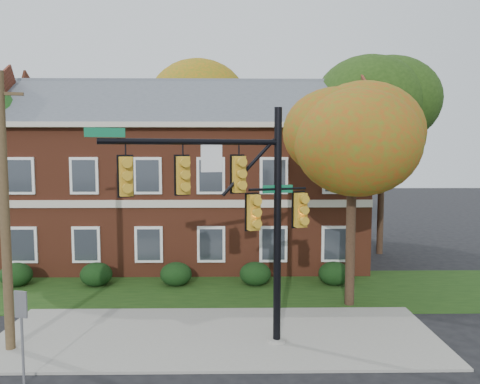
{
  "coord_description": "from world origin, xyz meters",
  "views": [
    {
      "loc": [
        0.52,
        -13.51,
        5.96
      ],
      "look_at": [
        0.77,
        3.0,
        4.49
      ],
      "focal_mm": 35.0,
      "sensor_mm": 36.0,
      "label": 1
    }
  ],
  "objects_px": {
    "hedge_left": "(96,274)",
    "tree_far_rear": "(216,109)",
    "hedge_center": "(176,274)",
    "tree_right_rear": "(390,112)",
    "hedge_far_right": "(334,273)",
    "apartment_building": "(187,168)",
    "hedge_far_left": "(16,275)",
    "tree_near_right": "(360,131)",
    "sign_post": "(22,322)",
    "utility_pole": "(5,213)",
    "traffic_signal": "(237,201)",
    "hedge_right": "(255,274)"
  },
  "relations": [
    {
      "from": "apartment_building",
      "to": "sign_post",
      "type": "bearing_deg",
      "value": -101.42
    },
    {
      "from": "apartment_building",
      "to": "hedge_left",
      "type": "distance_m",
      "value": 7.73
    },
    {
      "from": "hedge_far_left",
      "to": "sign_post",
      "type": "xyz_separation_m",
      "value": [
        4.18,
        -8.7,
        1.14
      ]
    },
    {
      "from": "hedge_left",
      "to": "hedge_center",
      "type": "xyz_separation_m",
      "value": [
        3.5,
        0.0,
        0.0
      ]
    },
    {
      "from": "tree_near_right",
      "to": "hedge_far_right",
      "type": "bearing_deg",
      "value": 94.52
    },
    {
      "from": "hedge_far_right",
      "to": "tree_right_rear",
      "type": "distance_m",
      "value": 10.66
    },
    {
      "from": "hedge_far_left",
      "to": "hedge_center",
      "type": "height_order",
      "value": "same"
    },
    {
      "from": "hedge_far_left",
      "to": "hedge_left",
      "type": "height_order",
      "value": "same"
    },
    {
      "from": "hedge_center",
      "to": "tree_near_right",
      "type": "height_order",
      "value": "tree_near_right"
    },
    {
      "from": "hedge_right",
      "to": "tree_far_rear",
      "type": "bearing_deg",
      "value": 99.36
    },
    {
      "from": "apartment_building",
      "to": "hedge_right",
      "type": "bearing_deg",
      "value": -56.33
    },
    {
      "from": "hedge_far_left",
      "to": "hedge_left",
      "type": "distance_m",
      "value": 3.5
    },
    {
      "from": "hedge_far_right",
      "to": "utility_pole",
      "type": "bearing_deg",
      "value": -149.02
    },
    {
      "from": "hedge_far_left",
      "to": "tree_right_rear",
      "type": "xyz_separation_m",
      "value": [
        18.31,
        6.11,
        7.6
      ]
    },
    {
      "from": "hedge_far_right",
      "to": "traffic_signal",
      "type": "xyz_separation_m",
      "value": [
        -4.36,
        -6.71,
        3.96
      ]
    },
    {
      "from": "hedge_far_left",
      "to": "tree_near_right",
      "type": "bearing_deg",
      "value": -11.27
    },
    {
      "from": "hedge_left",
      "to": "hedge_right",
      "type": "distance_m",
      "value": 7.0
    },
    {
      "from": "traffic_signal",
      "to": "hedge_far_left",
      "type": "bearing_deg",
      "value": 125.65
    },
    {
      "from": "utility_pole",
      "to": "tree_near_right",
      "type": "bearing_deg",
      "value": 5.96
    },
    {
      "from": "hedge_center",
      "to": "hedge_left",
      "type": "bearing_deg",
      "value": 180.0
    },
    {
      "from": "tree_far_rear",
      "to": "sign_post",
      "type": "distance_m",
      "value": 23.32
    },
    {
      "from": "hedge_center",
      "to": "tree_near_right",
      "type": "bearing_deg",
      "value": -21.42
    },
    {
      "from": "tree_near_right",
      "to": "hedge_right",
      "type": "bearing_deg",
      "value": 142.72
    },
    {
      "from": "tree_far_rear",
      "to": "utility_pole",
      "type": "bearing_deg",
      "value": -105.42
    },
    {
      "from": "hedge_center",
      "to": "sign_post",
      "type": "xyz_separation_m",
      "value": [
        -2.82,
        -8.7,
        1.14
      ]
    },
    {
      "from": "apartment_building",
      "to": "hedge_center",
      "type": "relative_size",
      "value": 13.43
    },
    {
      "from": "hedge_far_left",
      "to": "hedge_far_right",
      "type": "distance_m",
      "value": 14.0
    },
    {
      "from": "tree_right_rear",
      "to": "tree_far_rear",
      "type": "bearing_deg",
      "value": 145.0
    },
    {
      "from": "hedge_left",
      "to": "tree_right_rear",
      "type": "height_order",
      "value": "tree_right_rear"
    },
    {
      "from": "traffic_signal",
      "to": "hedge_right",
      "type": "bearing_deg",
      "value": 63.17
    },
    {
      "from": "hedge_far_left",
      "to": "tree_near_right",
      "type": "height_order",
      "value": "tree_near_right"
    },
    {
      "from": "hedge_far_left",
      "to": "utility_pole",
      "type": "relative_size",
      "value": 0.17
    },
    {
      "from": "traffic_signal",
      "to": "hedge_left",
      "type": "bearing_deg",
      "value": 112.94
    },
    {
      "from": "hedge_right",
      "to": "utility_pole",
      "type": "distance_m",
      "value": 10.75
    },
    {
      "from": "apartment_building",
      "to": "tree_right_rear",
      "type": "relative_size",
      "value": 1.77
    },
    {
      "from": "tree_right_rear",
      "to": "hedge_far_right",
      "type": "bearing_deg",
      "value": -125.23
    },
    {
      "from": "hedge_left",
      "to": "tree_far_rear",
      "type": "distance_m",
      "value": 16.25
    },
    {
      "from": "apartment_building",
      "to": "hedge_left",
      "type": "height_order",
      "value": "apartment_building"
    },
    {
      "from": "hedge_right",
      "to": "traffic_signal",
      "type": "bearing_deg",
      "value": -97.34
    },
    {
      "from": "hedge_right",
      "to": "utility_pole",
      "type": "xyz_separation_m",
      "value": [
        -7.61,
        -6.67,
        3.64
      ]
    },
    {
      "from": "hedge_far_left",
      "to": "tree_right_rear",
      "type": "height_order",
      "value": "tree_right_rear"
    },
    {
      "from": "apartment_building",
      "to": "hedge_right",
      "type": "xyz_separation_m",
      "value": [
        3.5,
        -5.25,
        -4.46
      ]
    },
    {
      "from": "apartment_building",
      "to": "sign_post",
      "type": "height_order",
      "value": "apartment_building"
    },
    {
      "from": "tree_right_rear",
      "to": "tree_far_rear",
      "type": "distance_m",
      "value": 12.2
    },
    {
      "from": "hedge_left",
      "to": "tree_right_rear",
      "type": "xyz_separation_m",
      "value": [
        14.81,
        6.11,
        7.6
      ]
    },
    {
      "from": "tree_right_rear",
      "to": "utility_pole",
      "type": "distance_m",
      "value": 20.42
    },
    {
      "from": "tree_right_rear",
      "to": "sign_post",
      "type": "distance_m",
      "value": 21.47
    },
    {
      "from": "apartment_building",
      "to": "tree_near_right",
      "type": "xyz_separation_m",
      "value": [
        7.22,
        -8.09,
        1.68
      ]
    },
    {
      "from": "tree_right_rear",
      "to": "traffic_signal",
      "type": "height_order",
      "value": "tree_right_rear"
    },
    {
      "from": "hedge_center",
      "to": "sign_post",
      "type": "relative_size",
      "value": 0.57
    }
  ]
}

